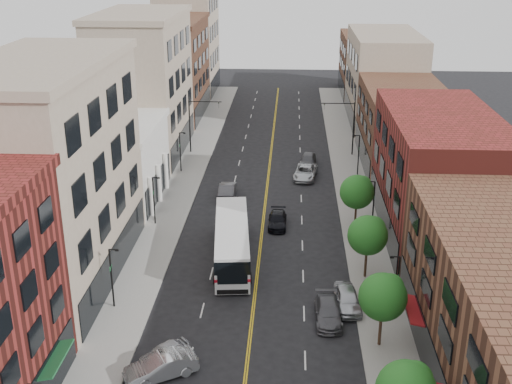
% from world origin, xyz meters
% --- Properties ---
extents(ground, '(220.00, 220.00, 0.00)m').
position_xyz_m(ground, '(0.00, 0.00, 0.00)').
color(ground, black).
rests_on(ground, ground).
extents(sidewalk_left, '(4.00, 110.00, 0.15)m').
position_xyz_m(sidewalk_left, '(-10.00, 35.00, 0.07)').
color(sidewalk_left, gray).
rests_on(sidewalk_left, ground).
extents(sidewalk_right, '(4.00, 110.00, 0.15)m').
position_xyz_m(sidewalk_right, '(10.00, 35.00, 0.07)').
color(sidewalk_right, gray).
rests_on(sidewalk_right, ground).
extents(bldg_l_tanoffice, '(10.00, 22.00, 18.00)m').
position_xyz_m(bldg_l_tanoffice, '(-17.00, 13.00, 9.00)').
color(bldg_l_tanoffice, gray).
rests_on(bldg_l_tanoffice, ground).
extents(bldg_l_white, '(10.00, 14.00, 8.00)m').
position_xyz_m(bldg_l_white, '(-17.00, 31.00, 4.00)').
color(bldg_l_white, silver).
rests_on(bldg_l_white, ground).
extents(bldg_l_far_a, '(10.00, 20.00, 18.00)m').
position_xyz_m(bldg_l_far_a, '(-17.00, 48.00, 9.00)').
color(bldg_l_far_a, gray).
rests_on(bldg_l_far_a, ground).
extents(bldg_l_far_b, '(10.00, 20.00, 15.00)m').
position_xyz_m(bldg_l_far_b, '(-17.00, 68.00, 7.50)').
color(bldg_l_far_b, brown).
rests_on(bldg_l_far_b, ground).
extents(bldg_l_far_c, '(10.00, 16.00, 20.00)m').
position_xyz_m(bldg_l_far_c, '(-17.00, 86.00, 10.00)').
color(bldg_l_far_c, gray).
rests_on(bldg_l_far_c, ground).
extents(bldg_r_mid, '(10.00, 22.00, 12.00)m').
position_xyz_m(bldg_r_mid, '(17.00, 24.00, 6.00)').
color(bldg_r_mid, maroon).
rests_on(bldg_r_mid, ground).
extents(bldg_r_far_a, '(10.00, 20.00, 10.00)m').
position_xyz_m(bldg_r_far_a, '(17.00, 45.00, 5.00)').
color(bldg_r_far_a, brown).
rests_on(bldg_r_far_a, ground).
extents(bldg_r_far_b, '(10.00, 22.00, 14.00)m').
position_xyz_m(bldg_r_far_b, '(17.00, 66.00, 7.00)').
color(bldg_r_far_b, gray).
rests_on(bldg_r_far_b, ground).
extents(bldg_r_far_c, '(10.00, 18.00, 11.00)m').
position_xyz_m(bldg_r_far_c, '(17.00, 86.00, 5.50)').
color(bldg_r_far_c, brown).
rests_on(bldg_r_far_c, ground).
extents(tree_r_1, '(3.40, 3.40, 5.59)m').
position_xyz_m(tree_r_1, '(9.39, 4.07, 4.13)').
color(tree_r_1, black).
rests_on(tree_r_1, sidewalk_right).
extents(tree_r_2, '(3.40, 3.40, 5.59)m').
position_xyz_m(tree_r_2, '(9.39, 14.07, 4.13)').
color(tree_r_2, black).
rests_on(tree_r_2, sidewalk_right).
extents(tree_r_3, '(3.40, 3.40, 5.59)m').
position_xyz_m(tree_r_3, '(9.39, 24.07, 4.13)').
color(tree_r_3, black).
rests_on(tree_r_3, sidewalk_right).
extents(lamp_l_1, '(0.81, 0.55, 5.05)m').
position_xyz_m(lamp_l_1, '(-10.95, 8.00, 2.97)').
color(lamp_l_1, black).
rests_on(lamp_l_1, sidewalk_left).
extents(lamp_l_2, '(0.81, 0.55, 5.05)m').
position_xyz_m(lamp_l_2, '(-10.95, 24.00, 2.97)').
color(lamp_l_2, black).
rests_on(lamp_l_2, sidewalk_left).
extents(lamp_l_3, '(0.81, 0.55, 5.05)m').
position_xyz_m(lamp_l_3, '(-10.95, 40.00, 2.97)').
color(lamp_l_3, black).
rests_on(lamp_l_3, sidewalk_left).
extents(lamp_r_1, '(0.81, 0.55, 5.05)m').
position_xyz_m(lamp_r_1, '(10.95, 8.00, 2.97)').
color(lamp_r_1, black).
rests_on(lamp_r_1, sidewalk_right).
extents(lamp_r_2, '(0.81, 0.55, 5.05)m').
position_xyz_m(lamp_r_2, '(10.95, 24.00, 2.97)').
color(lamp_r_2, black).
rests_on(lamp_r_2, sidewalk_right).
extents(lamp_r_3, '(0.81, 0.55, 5.05)m').
position_xyz_m(lamp_r_3, '(10.95, 40.00, 2.97)').
color(lamp_r_3, black).
rests_on(lamp_r_3, sidewalk_right).
extents(signal_mast_left, '(4.49, 0.18, 7.20)m').
position_xyz_m(signal_mast_left, '(-10.27, 48.00, 4.65)').
color(signal_mast_left, black).
rests_on(signal_mast_left, sidewalk_left).
extents(signal_mast_right, '(4.49, 0.18, 7.20)m').
position_xyz_m(signal_mast_right, '(10.27, 48.00, 4.65)').
color(signal_mast_right, black).
rests_on(signal_mast_right, sidewalk_right).
extents(city_bus, '(4.23, 13.61, 3.45)m').
position_xyz_m(city_bus, '(-2.43, 16.77, 2.00)').
color(city_bus, silver).
rests_on(city_bus, ground).
extents(car_angle_a, '(3.73, 3.69, 1.28)m').
position_xyz_m(car_angle_a, '(-5.72, 1.45, 0.64)').
color(car_angle_a, '#A9ABB1').
rests_on(car_angle_a, ground).
extents(car_angle_b, '(5.10, 3.92, 1.61)m').
position_xyz_m(car_angle_b, '(-5.60, -0.32, 0.81)').
color(car_angle_b, '#BABEC2').
rests_on(car_angle_b, ground).
extents(car_parked_mid, '(2.13, 4.96, 1.42)m').
position_xyz_m(car_parked_mid, '(5.80, 7.16, 0.71)').
color(car_parked_mid, '#4E4D52').
rests_on(car_parked_mid, ground).
extents(car_parked_far, '(2.28, 4.80, 1.59)m').
position_xyz_m(car_parked_far, '(7.40, 9.08, 0.79)').
color(car_parked_far, '#B4B6BC').
rests_on(car_parked_far, ground).
extents(car_lane_behind, '(1.84, 5.05, 1.66)m').
position_xyz_m(car_lane_behind, '(-4.37, 32.00, 0.83)').
color(car_lane_behind, '#444348').
rests_on(car_lane_behind, ground).
extents(car_lane_a, '(1.88, 4.53, 1.31)m').
position_xyz_m(car_lane_a, '(1.50, 24.33, 0.66)').
color(car_lane_a, black).
rests_on(car_lane_a, ground).
extents(car_lane_b, '(3.27, 5.82, 1.54)m').
position_xyz_m(car_lane_b, '(4.53, 38.70, 0.77)').
color(car_lane_b, '#B7BBC0').
rests_on(car_lane_b, ground).
extents(car_lane_c, '(2.51, 4.95, 1.62)m').
position_xyz_m(car_lane_c, '(4.94, 43.36, 0.81)').
color(car_lane_c, '#4B4C50').
rests_on(car_lane_c, ground).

